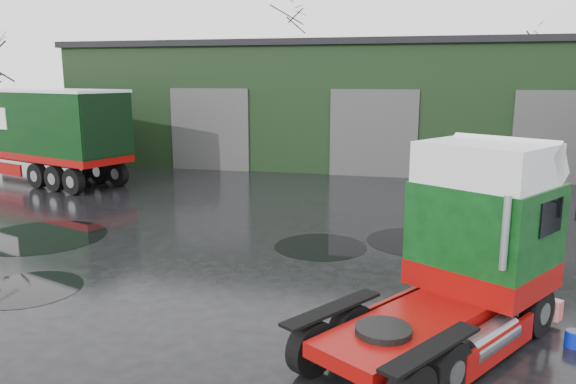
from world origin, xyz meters
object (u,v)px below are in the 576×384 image
object	(u,v)px
hero_tractor	(437,254)
wash_bucket	(574,339)
warehouse	(383,102)
tree_back_a	(286,74)
tree_back_b	(510,88)
trailer_left	(15,133)

from	to	relation	value
hero_tractor	wash_bucket	size ratio (longest dim) A/B	19.07
warehouse	wash_bucket	size ratio (longest dim) A/B	109.83
wash_bucket	tree_back_a	size ratio (longest dim) A/B	0.03
tree_back_b	trailer_left	bearing A→B (deg)	-140.14
warehouse	tree_back_a	xyz separation A→B (m)	(-8.00, 10.00, 1.59)
wash_bucket	hero_tractor	bearing A→B (deg)	-161.23
warehouse	tree_back_b	xyz separation A→B (m)	(8.00, 10.00, 0.59)
warehouse	tree_back_b	size ratio (longest dim) A/B	4.32
wash_bucket	tree_back_a	bearing A→B (deg)	111.82
wash_bucket	tree_back_b	world-z (taller)	tree_back_b
hero_tractor	tree_back_b	size ratio (longest dim) A/B	0.75
wash_bucket	trailer_left	bearing A→B (deg)	149.68
hero_tractor	tree_back_b	bearing A→B (deg)	113.67
hero_tractor	trailer_left	bearing A→B (deg)	177.97
trailer_left	tree_back_b	distance (m)	31.25
tree_back_a	warehouse	bearing A→B (deg)	-51.34
warehouse	trailer_left	xyz separation A→B (m)	(-15.96, -10.00, -1.11)
wash_bucket	tree_back_a	world-z (taller)	tree_back_a
warehouse	trailer_left	world-z (taller)	warehouse
trailer_left	tree_back_b	world-z (taller)	tree_back_b
tree_back_a	wash_bucket	bearing A→B (deg)	-68.18
warehouse	tree_back_b	bearing A→B (deg)	51.34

